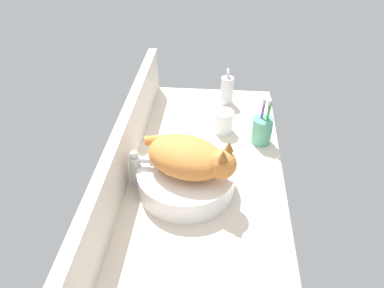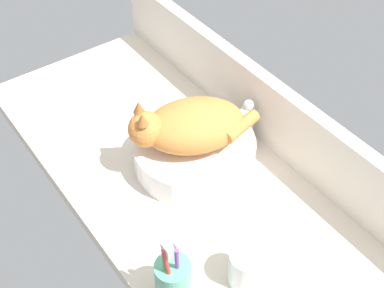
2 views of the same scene
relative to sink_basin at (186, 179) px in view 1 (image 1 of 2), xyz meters
The scene contains 8 objects.
ground_plane 8.06cm from the sink_basin, 57.70° to the right, with size 128.44×55.37×4.00cm, color beige.
backsplash_panel 22.19cm from the sink_basin, 82.10° to the left, with size 128.44×3.60×19.30cm, color silver.
sink_basin is the anchor object (origin of this frame).
cat 9.74cm from the sink_basin, 108.08° to the right, with size 24.94×30.20×14.00cm.
faucet 15.70cm from the sink_basin, 86.26° to the left, with size 3.60×11.85×13.60cm.
soap_dispenser 57.02cm from the sink_basin, 12.58° to the right, with size 5.48×5.48×15.48cm.
toothbrush_cup 37.99cm from the sink_basin, 42.86° to the right, with size 7.49×7.49×18.68cm.
water_glass 35.76cm from the sink_basin, 18.35° to the right, with size 7.83×7.83×8.74cm.
Camera 1 is at (-91.27, -4.72, 85.54)cm, focal length 35.00 mm.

